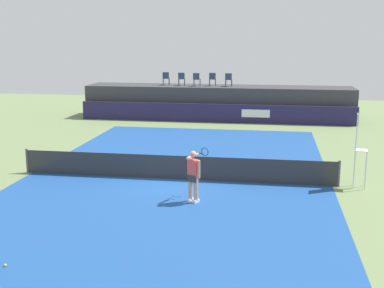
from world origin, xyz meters
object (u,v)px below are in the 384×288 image
spectator_chair_far_right (229,79)px  net_post_far (339,174)px  spectator_chair_center (197,79)px  spectator_chair_right (212,79)px  spectator_chair_left (182,78)px  spectator_chair_far_left (166,78)px  umpire_chair (359,146)px  net_post_near (27,161)px  tennis_ball (5,265)px  tennis_player (194,174)px

spectator_chair_far_right → net_post_far: spectator_chair_far_right is taller
spectator_chair_center → spectator_chair_right: same height
spectator_chair_left → spectator_chair_center: (1.07, -0.18, 0.00)m
spectator_chair_right → spectator_chair_far_left: bearing=178.2°
spectator_chair_center → spectator_chair_right: (1.03, 0.34, 0.00)m
spectator_chair_far_left → spectator_chair_right: size_ratio=1.00×
spectator_chair_center → spectator_chair_far_right: bearing=3.0°
umpire_chair → net_post_far: size_ratio=2.76×
spectator_chair_left → net_post_near: 15.75m
spectator_chair_far_left → umpire_chair: bearing=-55.8°
spectator_chair_far_right → umpire_chair: 16.31m
spectator_chair_left → spectator_chair_far_right: size_ratio=1.00×
net_post_near → tennis_ball: bearing=-66.4°
spectator_chair_right → tennis_ball: size_ratio=13.06×
spectator_chair_left → tennis_ball: size_ratio=13.06×
spectator_chair_center → umpire_chair: bearing=-61.1°
spectator_chair_center → spectator_chair_far_right: (2.15, 0.11, 0.00)m
spectator_chair_left → net_post_far: spectator_chair_left is taller
spectator_chair_center → tennis_player: (2.58, -17.56, -1.73)m
spectator_chair_far_right → tennis_player: size_ratio=0.50×
spectator_chair_far_left → net_post_far: size_ratio=0.89×
spectator_chair_far_left → net_post_near: spectator_chair_far_left is taller
spectator_chair_right → tennis_player: (1.54, -17.90, -1.73)m
net_post_far → tennis_player: bearing=-153.0°
spectator_chair_center → net_post_far: bearing=-63.0°
spectator_chair_left → tennis_player: bearing=-78.4°
spectator_chair_right → umpire_chair: bearing=-64.7°
spectator_chair_center → tennis_ball: (-1.19, -23.15, -2.66)m
spectator_chair_left → tennis_player: size_ratio=0.50×
umpire_chair → net_post_near: umpire_chair is taller
spectator_chair_far_left → spectator_chair_center: size_ratio=1.00×
spectator_chair_center → umpire_chair: 17.13m
spectator_chair_right → net_post_far: spectator_chair_right is taller
spectator_chair_far_right → tennis_ball: bearing=-98.2°
spectator_chair_far_left → tennis_ball: 23.76m
net_post_far → tennis_ball: 12.04m
spectator_chair_far_left → spectator_chair_far_right: size_ratio=1.00×
spectator_chair_left → tennis_player: spectator_chair_left is taller
spectator_chair_center → umpire_chair: (8.28, -14.96, -1.11)m
spectator_chair_left → spectator_chair_center: size_ratio=1.00×
spectator_chair_right → net_post_far: bearing=-66.7°
tennis_ball → net_post_far: bearing=42.8°
spectator_chair_center → tennis_ball: 23.33m
spectator_chair_left → umpire_chair: bearing=-58.3°
spectator_chair_right → net_post_near: 16.52m
spectator_chair_far_left → spectator_chair_left: same height
tennis_ball → spectator_chair_far_right: bearing=81.8°
spectator_chair_left → net_post_far: bearing=-60.1°
spectator_chair_left → spectator_chair_far_right: (3.23, -0.07, 0.00)m
net_post_far → tennis_ball: bearing=-137.2°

